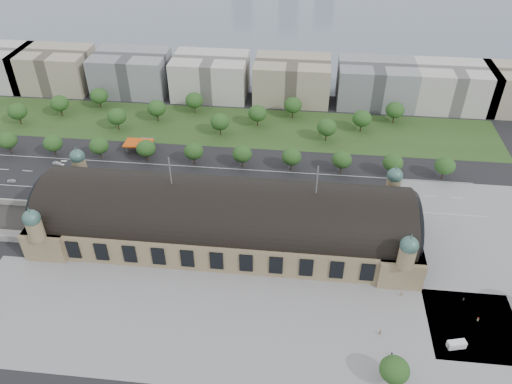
# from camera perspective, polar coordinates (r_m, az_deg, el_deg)

# --- Properties ---
(ground) EXTENTS (900.00, 900.00, 0.00)m
(ground) POSITION_cam_1_polar(r_m,az_deg,el_deg) (205.17, -3.48, -5.24)
(ground) COLOR black
(ground) RESTS_ON ground
(station) EXTENTS (150.00, 48.40, 44.30)m
(station) POSITION_cam_1_polar(r_m,az_deg,el_deg) (198.51, -3.59, -3.02)
(station) COLOR #907F59
(station) RESTS_ON ground
(plaza_south) EXTENTS (190.00, 48.00, 0.12)m
(plaza_south) POSITION_cam_1_polar(r_m,az_deg,el_deg) (173.98, -2.45, -15.09)
(plaza_south) COLOR gray
(plaza_south) RESTS_ON ground
(plaza_east) EXTENTS (56.00, 100.00, 0.12)m
(plaza_east) POSITION_cam_1_polar(r_m,az_deg,el_deg) (216.27, 24.77, -6.71)
(plaza_east) COLOR gray
(plaza_east) RESTS_ON ground
(road_slab) EXTENTS (260.00, 26.00, 0.10)m
(road_slab) POSITION_cam_1_polar(r_m,az_deg,el_deg) (237.83, -6.81, 1.19)
(road_slab) COLOR black
(road_slab) RESTS_ON ground
(grass_belt) EXTENTS (300.00, 45.00, 0.10)m
(grass_belt) POSITION_cam_1_polar(r_m,az_deg,el_deg) (282.69, -3.54, 7.52)
(grass_belt) COLOR #28451B
(grass_belt) RESTS_ON ground
(petrol_station) EXTENTS (14.00, 13.00, 5.05)m
(petrol_station) POSITION_cam_1_polar(r_m,az_deg,el_deg) (266.99, -12.82, 5.49)
(petrol_station) COLOR #D5490C
(petrol_station) RESTS_ON ground
(lake) EXTENTS (700.00, 320.00, 0.08)m
(lake) POSITION_cam_1_polar(r_m,az_deg,el_deg) (469.97, 2.54, 19.49)
(lake) COLOR slate
(lake) RESTS_ON ground
(office_1) EXTENTS (45.00, 32.00, 24.00)m
(office_1) POSITION_cam_1_polar(r_m,az_deg,el_deg) (348.15, -22.04, 12.87)
(office_1) COLOR tan
(office_1) RESTS_ON ground
(office_2) EXTENTS (45.00, 32.00, 24.00)m
(office_2) POSITION_cam_1_polar(r_m,az_deg,el_deg) (328.38, -14.05, 13.09)
(office_2) COLOR gray
(office_2) RESTS_ON ground
(office_3) EXTENTS (45.00, 32.00, 24.00)m
(office_3) POSITION_cam_1_polar(r_m,az_deg,el_deg) (315.36, -5.22, 13.05)
(office_3) COLOR beige
(office_3) RESTS_ON ground
(office_4) EXTENTS (45.00, 32.00, 24.00)m
(office_4) POSITION_cam_1_polar(r_m,az_deg,el_deg) (309.95, 4.13, 12.68)
(office_4) COLOR tan
(office_4) RESTS_ON ground
(office_5) EXTENTS (45.00, 32.00, 24.00)m
(office_5) POSITION_cam_1_polar(r_m,az_deg,el_deg) (312.56, 13.52, 11.97)
(office_5) COLOR gray
(office_5) RESTS_ON ground
(office_6) EXTENTS (45.00, 32.00, 24.00)m
(office_6) POSITION_cam_1_polar(r_m,az_deg,el_deg) (321.60, 21.61, 11.11)
(office_6) COLOR beige
(office_6) RESTS_ON ground
(tree_row_0) EXTENTS (9.60, 9.60, 11.52)m
(tree_row_0) POSITION_cam_1_polar(r_m,az_deg,el_deg) (283.29, -26.53, 5.29)
(tree_row_0) COLOR #2D2116
(tree_row_0) RESTS_ON ground
(tree_row_1) EXTENTS (9.60, 9.60, 11.52)m
(tree_row_1) POSITION_cam_1_polar(r_m,az_deg,el_deg) (271.45, -22.20, 5.20)
(tree_row_1) COLOR #2D2116
(tree_row_1) RESTS_ON ground
(tree_row_2) EXTENTS (9.60, 9.60, 11.52)m
(tree_row_2) POSITION_cam_1_polar(r_m,az_deg,el_deg) (261.29, -17.51, 5.06)
(tree_row_2) COLOR #2D2116
(tree_row_2) RESTS_ON ground
(tree_row_3) EXTENTS (9.60, 9.60, 11.52)m
(tree_row_3) POSITION_cam_1_polar(r_m,az_deg,el_deg) (253.00, -12.47, 4.88)
(tree_row_3) COLOR #2D2116
(tree_row_3) RESTS_ON ground
(tree_row_4) EXTENTS (9.60, 9.60, 11.52)m
(tree_row_4) POSITION_cam_1_polar(r_m,az_deg,el_deg) (246.78, -7.14, 4.65)
(tree_row_4) COLOR #2D2116
(tree_row_4) RESTS_ON ground
(tree_row_5) EXTENTS (9.60, 9.60, 11.52)m
(tree_row_5) POSITION_cam_1_polar(r_m,az_deg,el_deg) (242.78, -1.59, 4.36)
(tree_row_5) COLOR #2D2116
(tree_row_5) RESTS_ON ground
(tree_row_6) EXTENTS (9.60, 9.60, 11.52)m
(tree_row_6) POSITION_cam_1_polar(r_m,az_deg,el_deg) (241.11, 4.09, 4.03)
(tree_row_6) COLOR #2D2116
(tree_row_6) RESTS_ON ground
(tree_row_7) EXTENTS (9.60, 9.60, 11.52)m
(tree_row_7) POSITION_cam_1_polar(r_m,az_deg,el_deg) (241.83, 9.78, 3.66)
(tree_row_7) COLOR #2D2116
(tree_row_7) RESTS_ON ground
(tree_row_8) EXTENTS (9.60, 9.60, 11.52)m
(tree_row_8) POSITION_cam_1_polar(r_m,az_deg,el_deg) (244.91, 15.39, 3.25)
(tree_row_8) COLOR #2D2116
(tree_row_8) RESTS_ON ground
(tree_row_9) EXTENTS (9.60, 9.60, 11.52)m
(tree_row_9) POSITION_cam_1_polar(r_m,az_deg,el_deg) (250.26, 20.79, 2.83)
(tree_row_9) COLOR #2D2116
(tree_row_9) RESTS_ON ground
(tree_belt_0) EXTENTS (10.40, 10.40, 12.48)m
(tree_belt_0) POSITION_cam_1_polar(r_m,az_deg,el_deg) (310.34, -25.61, 8.32)
(tree_belt_0) COLOR #2D2116
(tree_belt_0) RESTS_ON ground
(tree_belt_1) EXTENTS (10.40, 10.40, 12.48)m
(tree_belt_1) POSITION_cam_1_polar(r_m,az_deg,el_deg) (310.47, -21.56, 9.41)
(tree_belt_1) COLOR #2D2116
(tree_belt_1) RESTS_ON ground
(tree_belt_2) EXTENTS (10.40, 10.40, 12.48)m
(tree_belt_2) POSITION_cam_1_polar(r_m,az_deg,el_deg) (312.23, -17.51, 10.45)
(tree_belt_2) COLOR #2D2116
(tree_belt_2) RESTS_ON ground
(tree_belt_3) EXTENTS (10.40, 10.40, 12.48)m
(tree_belt_3) POSITION_cam_1_polar(r_m,az_deg,el_deg) (285.40, -15.62, 8.32)
(tree_belt_3) COLOR #2D2116
(tree_belt_3) RESTS_ON ground
(tree_belt_4) EXTENTS (10.40, 10.40, 12.48)m
(tree_belt_4) POSITION_cam_1_polar(r_m,az_deg,el_deg) (289.32, -11.29, 9.38)
(tree_belt_4) COLOR #2D2116
(tree_belt_4) RESTS_ON ground
(tree_belt_5) EXTENTS (10.40, 10.40, 12.48)m
(tree_belt_5) POSITION_cam_1_polar(r_m,az_deg,el_deg) (294.90, -7.07, 10.36)
(tree_belt_5) COLOR #2D2116
(tree_belt_5) RESTS_ON ground
(tree_belt_6) EXTENTS (10.40, 10.40, 12.48)m
(tree_belt_6) POSITION_cam_1_polar(r_m,az_deg,el_deg) (270.37, -4.15, 8.01)
(tree_belt_6) COLOR #2D2116
(tree_belt_6) RESTS_ON ground
(tree_belt_7) EXTENTS (10.40, 10.40, 12.48)m
(tree_belt_7) POSITION_cam_1_polar(r_m,az_deg,el_deg) (278.42, 0.16, 8.99)
(tree_belt_7) COLOR #2D2116
(tree_belt_7) RESTS_ON ground
(tree_belt_8) EXTENTS (10.40, 10.40, 12.48)m
(tree_belt_8) POSITION_cam_1_polar(r_m,az_deg,el_deg) (288.00, 4.24, 9.87)
(tree_belt_8) COLOR #2D2116
(tree_belt_8) RESTS_ON ground
(tree_belt_9) EXTENTS (10.40, 10.40, 12.48)m
(tree_belt_9) POSITION_cam_1_polar(r_m,az_deg,el_deg) (266.91, 8.10, 7.33)
(tree_belt_9) COLOR #2D2116
(tree_belt_9) RESTS_ON ground
(tree_belt_10) EXTENTS (10.40, 10.40, 12.48)m
(tree_belt_10) POSITION_cam_1_polar(r_m,az_deg,el_deg) (278.97, 12.01, 8.22)
(tree_belt_10) COLOR #2D2116
(tree_belt_10) RESTS_ON ground
(tree_belt_11) EXTENTS (10.40, 10.40, 12.48)m
(tree_belt_11) POSITION_cam_1_polar(r_m,az_deg,el_deg) (292.27, 15.60, 9.01)
(tree_belt_11) COLOR #2D2116
(tree_belt_11) RESTS_ON ground
(tree_plaza_s) EXTENTS (9.00, 9.00, 10.64)m
(tree_plaza_s) POSITION_cam_1_polar(r_m,az_deg,el_deg) (160.99, 15.55, -19.00)
(tree_plaza_s) COLOR #2D2116
(tree_plaza_s) RESTS_ON ground
(traffic_car_0) EXTENTS (4.33, 1.75, 1.47)m
(traffic_car_0) POSITION_cam_1_polar(r_m,az_deg,el_deg) (262.24, -26.16, 1.15)
(traffic_car_0) COLOR silver
(traffic_car_0) RESTS_ON ground
(traffic_car_1) EXTENTS (4.41, 1.82, 1.42)m
(traffic_car_1) POSITION_cam_1_polar(r_m,az_deg,el_deg) (267.31, -21.83, 3.09)
(traffic_car_1) COLOR gray
(traffic_car_1) RESTS_ON ground
(traffic_car_2) EXTENTS (5.40, 2.75, 1.46)m
(traffic_car_2) POSITION_cam_1_polar(r_m,az_deg,el_deg) (240.73, -14.41, 0.87)
(traffic_car_2) COLOR black
(traffic_car_2) RESTS_ON ground
(traffic_car_3) EXTENTS (4.97, 2.19, 1.42)m
(traffic_car_3) POSITION_cam_1_polar(r_m,az_deg,el_deg) (237.90, -6.25, 1.46)
(traffic_car_3) COLOR maroon
(traffic_car_3) RESTS_ON ground
(traffic_car_4) EXTENTS (4.45, 2.03, 1.48)m
(traffic_car_4) POSITION_cam_1_polar(r_m,az_deg,el_deg) (235.02, -3.09, 1.16)
(traffic_car_4) COLOR navy
(traffic_car_4) RESTS_ON ground
(traffic_car_5) EXTENTS (4.04, 1.71, 1.30)m
(traffic_car_5) POSITION_cam_1_polar(r_m,az_deg,el_deg) (235.26, 10.14, 0.59)
(traffic_car_5) COLOR #54585C
(traffic_car_5) RESTS_ON ground
(traffic_car_6) EXTENTS (5.90, 2.90, 1.61)m
(traffic_car_6) POSITION_cam_1_polar(r_m,az_deg,el_deg) (233.76, 16.28, -0.66)
(traffic_car_6) COLOR silver
(traffic_car_6) RESTS_ON ground
(parked_car_0) EXTENTS (4.04, 3.70, 1.34)m
(parked_car_0) POSITION_cam_1_polar(r_m,az_deg,el_deg) (243.82, -20.77, -0.05)
(parked_car_0) COLOR black
(parked_car_0) RESTS_ON ground
(parked_car_1) EXTENTS (5.60, 5.23, 1.46)m
(parked_car_1) POSITION_cam_1_polar(r_m,az_deg,el_deg) (232.14, -14.67, -0.65)
(parked_car_1) COLOR #933212
(parked_car_1) RESTS_ON ground
(parked_car_2) EXTENTS (4.77, 3.95, 1.30)m
(parked_car_2) POSITION_cam_1_polar(r_m,az_deg,el_deg) (239.76, -17.78, 0.00)
(parked_car_2) COLOR #192348
(parked_car_2) RESTS_ON ground
(parked_car_3) EXTENTS (4.31, 3.48, 1.38)m
(parked_car_3) POSITION_cam_1_polar(r_m,az_deg,el_deg) (235.61, -15.31, -0.17)
(parked_car_3) COLOR #5C5D64
(parked_car_3) RESTS_ON ground
(parked_car_4) EXTENTS (4.76, 3.32, 1.49)m
(parked_car_4) POSITION_cam_1_polar(r_m,az_deg,el_deg) (230.28, -10.59, -0.33)
(parked_car_4) COLOR silver
(parked_car_4) RESTS_ON ground
(parked_car_5) EXTENTS (5.39, 4.80, 1.39)m
(parked_car_5) POSITION_cam_1_polar(r_m,az_deg,el_deg) (229.70, -11.02, -0.51)
(parked_car_5) COLOR gray
(parked_car_5) RESTS_ON ground
(parked_car_6) EXTENTS (5.83, 4.75, 1.59)m
(parked_car_6) POSITION_cam_1_polar(r_m,az_deg,el_deg) (231.14, -11.36, -0.26)
(parked_car_6) COLOR black
(parked_car_6) RESTS_ON ground
(bus_west) EXTENTS (13.72, 3.82, 3.78)m
(bus_west) POSITION_cam_1_polar(r_m,az_deg,el_deg) (224.75, -1.34, -0.28)
(bus_west) COLOR red
(bus_west) RESTS_ON ground
(bus_mid) EXTENTS (13.37, 3.58, 3.70)m
(bus_mid) POSITION_cam_1_polar(r_m,az_deg,el_deg) (226.96, 3.01, 0.07)
(bus_mid) COLOR beige
(bus_mid) RESTS_ON ground
(bus_east) EXTENTS (10.90, 3.16, 3.00)m
(bus_east) POSITION_cam_1_polar(r_m,az_deg,el_deg) (223.30, 2.09, -0.70)
(bus_east) COLOR white
(bus_east) RESTS_ON ground
(van_south) EXTENTS (6.31, 3.75, 2.56)m
(van_south) POSITION_cam_1_polar(r_m,az_deg,el_deg) (179.69, 21.85, -15.90)
(van_south) COLOR white
(van_south) RESTS_ON ground
(pedestrian_0) EXTENTS (0.85, 0.56, 1.63)m
(pedestrian_0) POSITION_cam_1_polar(r_m,az_deg,el_deg) (189.19, 16.26, -11.17)
(pedestrian_0) COLOR gray
(pedestrian_0) RESTS_ON ground
(pedestrian_1) EXTENTS (0.70, 0.81, 1.88)m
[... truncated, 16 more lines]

